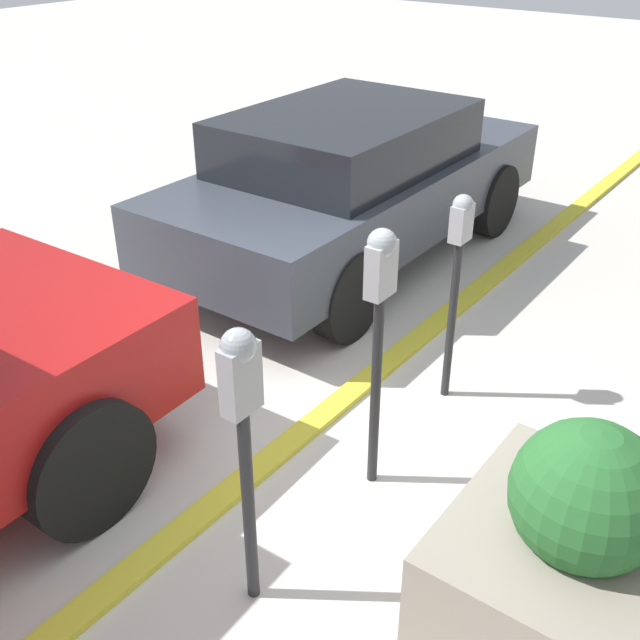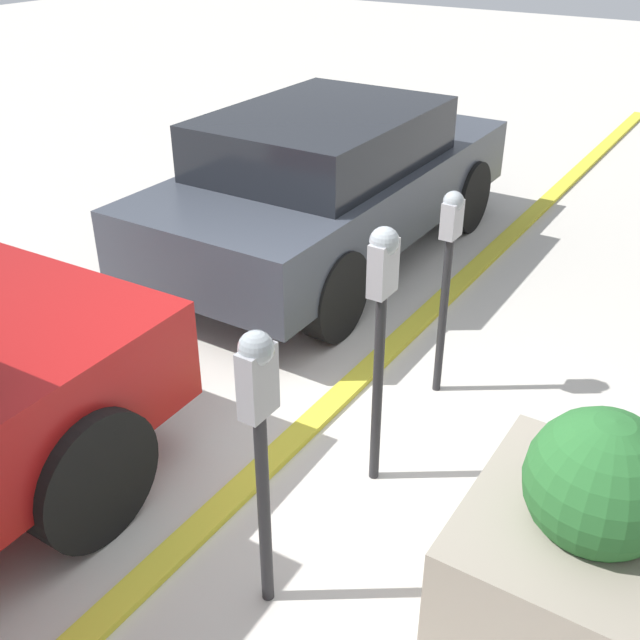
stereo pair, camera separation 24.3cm
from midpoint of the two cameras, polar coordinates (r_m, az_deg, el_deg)
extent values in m
plane|color=beige|center=(4.62, -2.97, -9.85)|extent=(40.00, 40.00, 0.00)
cube|color=gold|center=(4.65, -3.79, -9.32)|extent=(19.00, 0.16, 0.04)
cylinder|color=#232326|center=(3.45, -6.36, -14.39)|extent=(0.06, 0.06, 1.09)
cube|color=#99999E|center=(3.01, -7.09, -4.73)|extent=(0.17, 0.09, 0.31)
sphere|color=gray|center=(2.93, -7.28, -2.21)|extent=(0.15, 0.15, 0.15)
cylinder|color=#232326|center=(4.07, 2.69, -5.49)|extent=(0.06, 0.06, 1.19)
cube|color=#99999E|center=(3.70, 2.96, 3.95)|extent=(0.18, 0.09, 0.29)
sphere|color=gray|center=(3.64, 3.02, 5.97)|extent=(0.15, 0.15, 0.15)
cylinder|color=#232326|center=(4.88, 7.94, 0.19)|extent=(0.05, 0.05, 1.12)
cube|color=#99999E|center=(4.59, 8.52, 7.57)|extent=(0.15, 0.09, 0.23)
sphere|color=gray|center=(4.55, 8.62, 8.90)|extent=(0.13, 0.13, 0.13)
cube|color=gray|center=(3.71, 17.36, -17.61)|extent=(1.14, 1.04, 0.59)
sphere|color=#28662D|center=(3.37, 18.65, -11.72)|extent=(0.65, 0.65, 0.65)
cylinder|color=black|center=(4.07, -18.76, -11.24)|extent=(0.75, 0.21, 0.75)
cube|color=#383D47|center=(6.81, -0.01, 9.86)|extent=(4.06, 1.74, 0.58)
cube|color=black|center=(6.52, -0.80, 13.74)|extent=(2.12, 1.52, 0.46)
cylinder|color=black|center=(7.62, 10.26, 9.26)|extent=(0.71, 0.21, 0.71)
cylinder|color=black|center=(8.30, 0.09, 11.42)|extent=(0.71, 0.21, 0.71)
cylinder|color=black|center=(5.56, -0.16, 1.90)|extent=(0.71, 0.21, 0.71)
cylinder|color=black|center=(6.46, -12.03, 5.35)|extent=(0.71, 0.21, 0.71)
camera|label=1|loc=(0.12, 88.27, 0.98)|focal=42.00mm
camera|label=2|loc=(0.12, -91.73, -0.98)|focal=42.00mm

